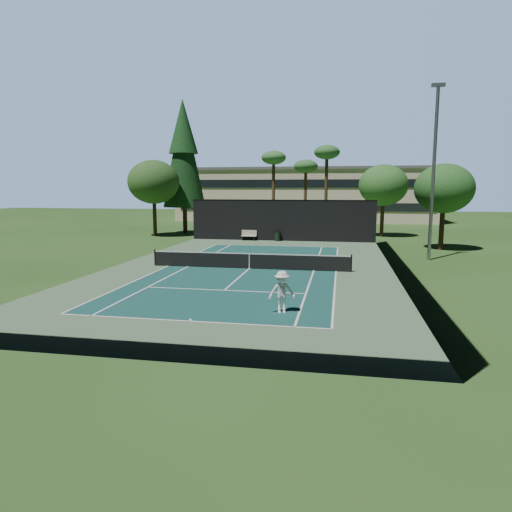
{
  "coord_description": "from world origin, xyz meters",
  "views": [
    {
      "loc": [
        5.71,
        -28.22,
        5.12
      ],
      "look_at": [
        1.0,
        -3.0,
        1.3
      ],
      "focal_mm": 32.0,
      "sensor_mm": 36.0,
      "label": 1
    }
  ],
  "objects": [
    {
      "name": "ground",
      "position": [
        0.0,
        0.0,
        0.0
      ],
      "size": [
        160.0,
        160.0,
        0.0
      ],
      "primitive_type": "plane",
      "color": "#294F1D",
      "rests_on": "ground"
    },
    {
      "name": "apron_slab",
      "position": [
        0.0,
        0.0,
        0.01
      ],
      "size": [
        18.0,
        32.0,
        0.01
      ],
      "primitive_type": "cube",
      "color": "#537451",
      "rests_on": "ground"
    },
    {
      "name": "court_surface",
      "position": [
        0.0,
        0.0,
        0.01
      ],
      "size": [
        10.97,
        23.77,
        0.01
      ],
      "primitive_type": "cube",
      "color": "#174B46",
      "rests_on": "ground"
    },
    {
      "name": "court_lines",
      "position": [
        0.0,
        0.0,
        0.02
      ],
      "size": [
        11.07,
        23.87,
        0.01
      ],
      "color": "white",
      "rests_on": "ground"
    },
    {
      "name": "tennis_net",
      "position": [
        0.0,
        0.0,
        0.56
      ],
      "size": [
        12.9,
        0.1,
        1.1
      ],
      "color": "black",
      "rests_on": "ground"
    },
    {
      "name": "fence",
      "position": [
        0.0,
        0.06,
        2.01
      ],
      "size": [
        18.04,
        32.05,
        4.03
      ],
      "color": "black",
      "rests_on": "ground"
    },
    {
      "name": "player",
      "position": [
        3.39,
        -9.97,
        0.88
      ],
      "size": [
        1.28,
        0.95,
        1.77
      ],
      "primitive_type": "imported",
      "rotation": [
        0.0,
        0.0,
        0.29
      ],
      "color": "white",
      "rests_on": "ground"
    },
    {
      "name": "tennis_ball_a",
      "position": [
        -3.59,
        -10.23,
        0.03
      ],
      "size": [
        0.06,
        0.06,
        0.06
      ],
      "primitive_type": "sphere",
      "color": "#AECC2E",
      "rests_on": "ground"
    },
    {
      "name": "tennis_ball_b",
      "position": [
        -1.13,
        4.1,
        0.03
      ],
      "size": [
        0.06,
        0.06,
        0.06
      ],
      "primitive_type": "sphere",
      "color": "#BEDE32",
      "rests_on": "ground"
    },
    {
      "name": "tennis_ball_c",
      "position": [
        1.17,
        3.83,
        0.04
      ],
      "size": [
        0.08,
        0.08,
        0.08
      ],
      "primitive_type": "sphere",
      "color": "#B6CC2E",
      "rests_on": "ground"
    },
    {
      "name": "tennis_ball_d",
      "position": [
        -6.46,
        3.54,
        0.03
      ],
      "size": [
        0.07,
        0.07,
        0.07
      ],
      "primitive_type": "sphere",
      "color": "#C1D630",
      "rests_on": "ground"
    },
    {
      "name": "park_bench",
      "position": [
        -3.21,
        15.79,
        0.55
      ],
      "size": [
        1.5,
        0.45,
        1.02
      ],
      "color": "beige",
      "rests_on": "ground"
    },
    {
      "name": "trash_bin",
      "position": [
        -0.35,
        15.73,
        0.48
      ],
      "size": [
        0.56,
        0.56,
        0.95
      ],
      "color": "black",
      "rests_on": "ground"
    },
    {
      "name": "pine_tree",
      "position": [
        -12.0,
        22.0,
        9.55
      ],
      "size": [
        4.8,
        4.8,
        15.0
      ],
      "color": "#49301F",
      "rests_on": "ground"
    },
    {
      "name": "palm_a",
      "position": [
        -2.0,
        24.0,
        8.19
      ],
      "size": [
        2.8,
        2.8,
        9.32
      ],
      "color": "#4F3722",
      "rests_on": "ground"
    },
    {
      "name": "palm_b",
      "position": [
        1.5,
        26.0,
        7.36
      ],
      "size": [
        2.8,
        2.8,
        8.42
      ],
      "color": "#4C3220",
      "rests_on": "ground"
    },
    {
      "name": "palm_c",
      "position": [
        4.0,
        23.0,
        8.6
      ],
      "size": [
        2.8,
        2.8,
        9.77
      ],
      "color": "#45331D",
      "rests_on": "ground"
    },
    {
      "name": "decid_tree_a",
      "position": [
        10.0,
        22.0,
        5.42
      ],
      "size": [
        5.12,
        5.12,
        7.62
      ],
      "color": "#422D1C",
      "rests_on": "ground"
    },
    {
      "name": "decid_tree_b",
      "position": [
        14.0,
        12.0,
        5.08
      ],
      "size": [
        4.8,
        4.8,
        7.14
      ],
      "color": "#3F291B",
      "rests_on": "ground"
    },
    {
      "name": "decid_tree_c",
      "position": [
        -14.0,
        18.0,
        5.76
      ],
      "size": [
        5.44,
        5.44,
        8.09
      ],
      "color": "#46301E",
      "rests_on": "ground"
    },
    {
      "name": "campus_building",
      "position": [
        0.0,
        45.98,
        4.21
      ],
      "size": [
        40.5,
        12.5,
        8.3
      ],
      "color": "beige",
      "rests_on": "ground"
    },
    {
      "name": "light_pole",
      "position": [
        12.0,
        6.0,
        6.46
      ],
      "size": [
        0.9,
        0.25,
        12.22
      ],
      "color": "gray",
      "rests_on": "ground"
    }
  ]
}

